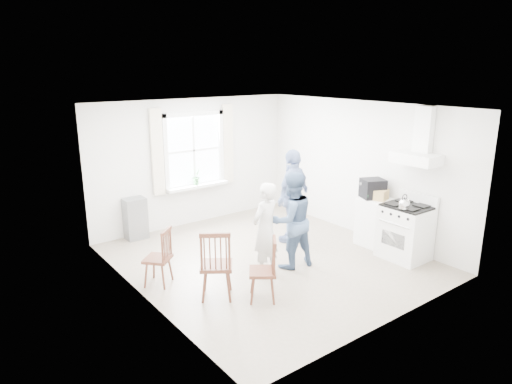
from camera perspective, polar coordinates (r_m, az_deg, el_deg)
name	(u,v)px	position (r m, az deg, el deg)	size (l,w,h in m)	color
room_shell	(269,186)	(7.50, 1.64, 0.70)	(4.62, 5.12, 2.64)	gray
window_assembly	(194,155)	(9.45, -7.70, 4.64)	(1.88, 0.24, 1.70)	white
range_hood	(419,149)	(8.00, 19.66, 5.14)	(0.45, 0.76, 0.94)	white
shelf_unit	(135,219)	(9.03, -14.83, -3.23)	(0.40, 0.30, 0.80)	slate
gas_stove	(405,231)	(8.22, 18.15, -4.71)	(0.68, 0.76, 1.12)	white
kettle	(404,204)	(7.81, 18.02, -1.46)	(0.19, 0.19, 0.26)	silver
low_cabinet	(375,222)	(8.67, 14.63, -3.63)	(0.50, 0.55, 0.90)	white
stereo_stack	(373,188)	(8.52, 14.40, 0.43)	(0.50, 0.48, 0.35)	black
cardboard_box	(381,195)	(8.45, 15.36, -0.35)	(0.28, 0.20, 0.18)	tan
windsor_chair_a	(163,251)	(7.00, -11.53, -7.19)	(0.53, 0.53, 0.90)	#482317
windsor_chair_b	(216,258)	(6.40, -5.05, -8.25)	(0.61, 0.61, 1.05)	#482317
windsor_chair_c	(270,262)	(6.45, 1.71, -8.79)	(0.53, 0.53, 0.92)	#482317
person_left	(265,230)	(7.11, 1.13, -4.73)	(0.55, 0.55, 1.51)	silver
person_mid	(291,220)	(7.42, 4.44, -3.53)	(0.78, 0.78, 1.60)	#42587B
person_right	(293,196)	(8.50, 4.67, -0.51)	(1.03, 1.03, 1.76)	navy
potted_plant	(197,177)	(9.46, -7.45, 1.91)	(0.19, 0.19, 0.34)	#2E6732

